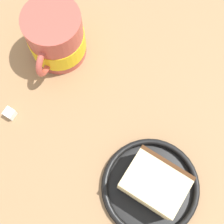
% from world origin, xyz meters
% --- Properties ---
extents(ground_plane, '(1.18, 1.18, 0.04)m').
position_xyz_m(ground_plane, '(0.00, 0.00, -0.02)').
color(ground_plane, '#936D47').
extents(small_plate, '(0.15, 0.15, 0.02)m').
position_xyz_m(small_plate, '(-0.10, -0.03, 0.01)').
color(small_plate, black).
rests_on(small_plate, ground_plane).
extents(cake_slice, '(0.10, 0.11, 0.07)m').
position_xyz_m(cake_slice, '(-0.10, -0.03, 0.04)').
color(cake_slice, '#472814').
rests_on(cake_slice, small_plate).
extents(tea_mug, '(0.12, 0.10, 0.10)m').
position_xyz_m(tea_mug, '(0.14, 0.12, 0.05)').
color(tea_mug, '#BF4C3F').
rests_on(tea_mug, ground_plane).
extents(sugar_cube, '(0.02, 0.02, 0.02)m').
position_xyz_m(sugar_cube, '(0.02, 0.20, 0.01)').
color(sugar_cube, white).
rests_on(sugar_cube, ground_plane).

